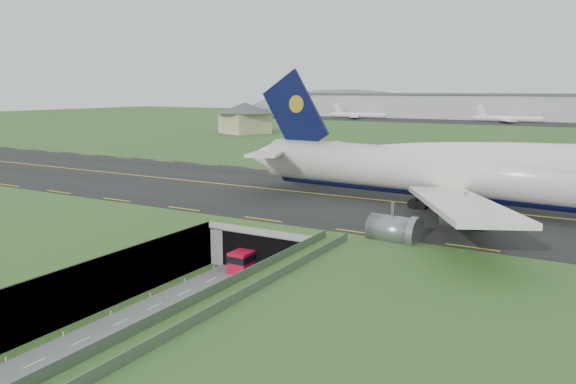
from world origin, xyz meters
The scene contains 10 objects.
ground centered at (0.00, 0.00, 0.00)m, with size 900.00×900.00×0.00m, color #2C5321.
airfield_deck centered at (0.00, 0.00, 3.00)m, with size 800.00×800.00×6.00m, color gray.
trench_road centered at (0.00, -7.50, 0.10)m, with size 12.00×75.00×0.20m, color slate.
taxiway centered at (0.00, 33.00, 6.09)m, with size 800.00×44.00×0.18m, color black.
tunnel_portal centered at (0.00, 16.71, 3.33)m, with size 17.00×22.30×6.00m.
guideway centered at (11.00, -19.11, 5.32)m, with size 3.00×53.00×7.05m.
jumbo_jet centered at (30.51, 31.78, 11.91)m, with size 106.22×65.95×21.89m.
shuttle_tram centered at (-1.91, 8.45, 1.59)m, with size 2.86×7.08×2.88m.
service_building centered at (-91.21, 138.98, 13.47)m, with size 30.27×30.27×12.61m.
cargo_terminal centered at (-0.14, 299.41, 13.96)m, with size 320.00×67.00×15.60m.
Camera 1 is at (38.36, -51.40, 23.72)m, focal length 35.00 mm.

